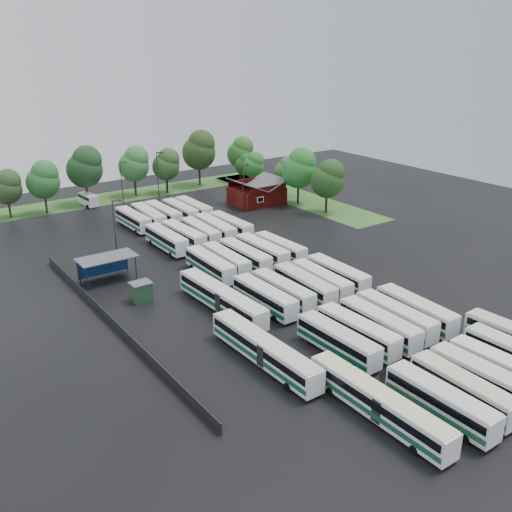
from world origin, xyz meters
TOP-DOWN VIEW (x-y plane):
  - ground at (0.00, 0.00)m, footprint 160.00×160.00m
  - brick_building at (24.00, 42.77)m, footprint 10.07×8.60m
  - wash_shed at (-17.20, 22.02)m, footprint 8.20×4.20m
  - utility_hut at (-16.20, 12.60)m, footprint 2.70×2.20m
  - grass_strip_north at (2.00, 64.80)m, footprint 80.00×10.00m
  - grass_strip_east at (34.00, 42.80)m, footprint 10.00×50.00m
  - west_fence at (-22.20, 8.00)m, footprint 0.10×50.00m
  - bus_r0c0 at (-4.51, -26.33)m, footprint 2.43×11.18m
  - bus_r0c1 at (-1.14, -26.23)m, footprint 2.62×11.01m
  - bus_r0c2 at (1.97, -26.27)m, footprint 2.57×11.12m
  - bus_r0c3 at (5.05, -26.23)m, footprint 2.79×10.89m
  - bus_r1c0 at (-4.45, -12.64)m, footprint 2.55×11.07m
  - bus_r1c1 at (-1.16, -12.32)m, footprint 2.69×11.12m
  - bus_r1c2 at (2.05, -12.59)m, footprint 2.70×11.31m
  - bus_r1c3 at (5.13, -12.33)m, footprint 2.67×11.26m
  - bus_r1c4 at (8.36, -12.67)m, footprint 2.95×11.40m
  - bus_r2c0 at (-4.37, 1.09)m, footprint 2.50×11.10m
  - bus_r2c1 at (-1.24, 1.33)m, footprint 2.40×10.89m
  - bus_r2c2 at (2.19, 0.99)m, footprint 2.94×11.35m
  - bus_r2c3 at (5.09, 1.01)m, footprint 2.87×11.08m
  - bus_r2c4 at (8.48, 1.33)m, footprint 2.55×11.04m
  - bus_r3c0 at (-4.37, 14.60)m, footprint 2.61×11.10m
  - bus_r3c1 at (-1.37, 15.04)m, footprint 2.58×10.83m
  - bus_r3c2 at (1.86, 14.71)m, footprint 2.39×11.15m
  - bus_r3c3 at (5.22, 14.93)m, footprint 2.47×11.29m
  - bus_r3c4 at (8.41, 14.57)m, footprint 2.62×10.83m
  - bus_r4c0 at (-4.46, 28.43)m, footprint 2.41×11.26m
  - bus_r4c1 at (-1.17, 28.54)m, footprint 2.64×11.34m
  - bus_r4c2 at (2.17, 28.71)m, footprint 2.74×10.94m
  - bus_r4c3 at (5.12, 28.73)m, footprint 2.92×11.42m
  - bus_r4c4 at (8.25, 28.72)m, footprint 2.56×11.14m
  - bus_r5c0 at (-4.26, 42.04)m, footprint 2.46×10.85m
  - bus_r5c1 at (-1.29, 41.84)m, footprint 2.95×11.50m
  - bus_r5c2 at (1.81, 42.15)m, footprint 2.51×11.20m
  - bus_r5c3 at (5.33, 41.88)m, footprint 2.47×10.95m
  - bus_r5c4 at (8.24, 41.86)m, footprint 2.41×11.02m
  - artic_bus_west_a at (-9.26, -23.13)m, footprint 2.31×16.15m
  - artic_bus_west_b at (-9.09, 3.86)m, footprint 2.94×16.80m
  - artic_bus_west_c at (-12.21, -9.61)m, footprint 2.65×16.60m
  - minibus at (-5.60, 61.62)m, footprint 2.53×5.77m
  - tree_north_0 at (-20.90, 61.96)m, footprint 5.79×5.79m
  - tree_north_1 at (-14.24, 60.94)m, footprint 6.44×6.44m
  - tree_north_2 at (-4.98, 63.18)m, footprint 7.40×7.40m
  - tree_north_3 at (6.13, 63.76)m, footprint 6.65×6.65m
  - tree_north_4 at (12.91, 61.78)m, footprint 6.09×6.09m
  - tree_north_5 at (22.57, 63.82)m, footprint 7.83×7.83m
  - tree_north_6 at (33.53, 62.85)m, footprint 6.39×6.39m
  - tree_east_0 at (31.59, 29.14)m, footprint 6.51×6.51m
  - tree_east_1 at (31.20, 37.57)m, footprint 7.14×7.14m
  - tree_east_2 at (32.97, 44.22)m, footprint 5.31×5.30m
  - tree_east_3 at (31.28, 54.22)m, footprint 5.08×5.08m
  - tree_east_4 at (31.90, 58.88)m, footprint 4.40×4.38m
  - lamp_post_ne at (18.78, 39.97)m, footprint 1.44×0.28m
  - lamp_post_nw at (-13.84, 25.98)m, footprint 1.60×0.31m
  - lamp_post_back_w at (-0.74, 54.55)m, footprint 1.51×0.29m
  - lamp_post_back_e at (7.89, 55.92)m, footprint 1.63×0.32m
  - puddle_0 at (-2.24, -21.00)m, footprint 6.26×6.26m
  - puddle_1 at (7.74, -21.04)m, footprint 2.63×2.63m
  - puddle_2 at (-9.46, 1.03)m, footprint 4.90×4.90m
  - puddle_3 at (5.56, -1.93)m, footprint 3.28×3.28m
  - puddle_4 at (16.81, -19.22)m, footprint 3.26×3.26m

SIDE VIEW (x-z plane):
  - ground at x=0.00m, z-range 0.00..0.00m
  - puddle_0 at x=-2.24m, z-range 0.00..0.01m
  - puddle_1 at x=7.74m, z-range 0.00..0.01m
  - puddle_2 at x=-9.46m, z-range 0.00..0.01m
  - puddle_3 at x=5.56m, z-range 0.00..0.01m
  - puddle_4 at x=16.81m, z-range 0.00..0.01m
  - grass_strip_north at x=2.00m, z-range 0.00..0.01m
  - grass_strip_east at x=34.00m, z-range 0.00..0.01m
  - west_fence at x=-22.20m, z-range 0.00..1.20m
  - utility_hut at x=-16.20m, z-range 0.01..2.63m
  - minibus at x=-5.60m, z-range 0.13..2.59m
  - bus_r3c4 at x=8.41m, z-range 0.15..3.15m
  - bus_r3c1 at x=-1.37m, z-range 0.15..3.15m
  - bus_r0c3 at x=5.05m, z-range 0.15..3.15m
  - bus_r5c0 at x=-4.26m, z-range 0.15..3.16m
  - bus_r4c2 at x=2.17m, z-range 0.15..3.17m
  - artic_bus_west_a at x=-9.26m, z-range 0.16..3.16m
  - bus_r2c1 at x=-1.24m, z-range 0.15..3.18m
  - bus_r5c3 at x=5.33m, z-range 0.15..3.19m
  - bus_r0c1 at x=-1.14m, z-range 0.15..3.20m
  - bus_r2c3 at x=5.09m, z-range 0.15..3.21m
  - bus_r2c4 at x=8.48m, z-range 0.15..3.21m
  - bus_r5c4 at x=8.24m, z-range 0.15..3.22m
  - bus_r1c0 at x=-4.45m, z-range 0.15..3.22m
  - bus_r3c0 at x=-4.37m, z-range 0.15..3.23m
  - bus_r1c1 at x=-1.16m, z-range 0.15..3.23m
  - bus_r2c0 at x=-4.37m, z-range 0.15..3.23m
  - bus_r0c2 at x=1.97m, z-range 0.15..3.24m
  - bus_r4c4 at x=8.25m, z-range 0.15..3.24m
  - artic_bus_west_c at x=-12.21m, z-range 0.17..3.24m
  - bus_r3c2 at x=1.86m, z-range 0.16..3.26m
  - bus_r0c0 at x=-4.51m, z-range 0.16..3.26m
  - bus_r5c2 at x=1.81m, z-range 0.16..3.27m
  - bus_r1c3 at x=5.13m, z-range 0.16..3.28m
  - artic_bus_west_b at x=-9.09m, z-range 0.17..3.27m
  - bus_r2c2 at x=2.19m, z-range 0.16..3.29m
  - bus_r1c2 at x=2.05m, z-range 0.16..3.29m
  - bus_r4c0 at x=-4.46m, z-range 0.16..3.29m
  - bus_r3c3 at x=5.22m, z-range 0.16..3.30m
  - bus_r1c4 at x=8.36m, z-range 0.16..3.30m
  - bus_r4c1 at x=-1.17m, z-range 0.16..3.30m
  - bus_r4c3 at x=5.12m, z-range 0.16..3.31m
  - bus_r5c1 at x=-1.29m, z-range 0.16..3.33m
  - brick_building at x=24.00m, z-range -0.83..4.56m
  - wash_shed at x=-17.20m, z-range 1.20..4.78m
  - tree_east_4 at x=31.90m, z-range 1.04..8.29m
  - tree_east_3 at x=31.28m, z-range 1.20..9.62m
  - lamp_post_ne at x=18.78m, z-range 0.75..10.11m
  - tree_east_2 at x=32.97m, z-range 1.25..10.03m
  - lamp_post_back_w at x=-0.74m, z-range 0.79..10.58m
  - lamp_post_nw at x=-13.84m, z-range 0.84..11.20m
  - lamp_post_back_e at x=7.89m, z-range 0.85..11.42m
  - tree_north_0 at x=-20.90m, z-range 1.37..10.96m
  - tree_north_4 at x=12.91m, z-range 1.44..11.53m
  - tree_north_6 at x=33.53m, z-range 1.51..12.10m
  - tree_north_1 at x=-14.24m, z-range 1.53..12.19m
  - tree_east_0 at x=31.59m, z-range 1.54..12.32m
  - tree_north_3 at x=6.13m, z-range 1.58..12.59m
  - tree_east_1 at x=31.20m, z-range 1.70..13.52m
  - tree_north_2 at x=-4.98m, z-range 1.76..14.01m
  - tree_north_5 at x=22.57m, z-range 1.86..14.82m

